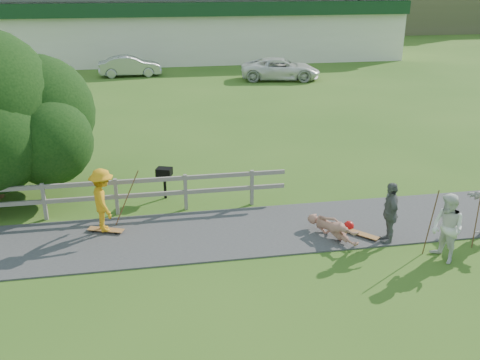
# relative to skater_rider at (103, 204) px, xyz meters

# --- Properties ---
(ground) EXTENTS (260.00, 260.00, 0.00)m
(ground) POSITION_rel_skater_rider_xyz_m (2.28, -2.10, -0.87)
(ground) COLOR #35621C
(ground) RESTS_ON ground
(path) EXTENTS (34.00, 3.00, 0.04)m
(path) POSITION_rel_skater_rider_xyz_m (2.28, -0.60, -0.85)
(path) COLOR #353537
(path) RESTS_ON ground
(fence) EXTENTS (15.05, 0.10, 1.10)m
(fence) POSITION_rel_skater_rider_xyz_m (-2.34, 1.20, -0.15)
(fence) COLOR slate
(fence) RESTS_ON ground
(strip_mall) EXTENTS (32.50, 10.75, 5.10)m
(strip_mall) POSITION_rel_skater_rider_xyz_m (6.28, 32.84, 1.71)
(strip_mall) COLOR silver
(strip_mall) RESTS_ON ground
(skater_rider) EXTENTS (0.92, 1.25, 1.74)m
(skater_rider) POSITION_rel_skater_rider_xyz_m (0.00, 0.00, 0.00)
(skater_rider) COLOR orange
(skater_rider) RESTS_ON ground
(skater_fallen) EXTENTS (1.65, 1.07, 0.60)m
(skater_fallen) POSITION_rel_skater_rider_xyz_m (5.93, -1.38, -0.57)
(skater_fallen) COLOR #A86E5D
(skater_fallen) RESTS_ON ground
(spectator_a) EXTENTS (0.81, 0.95, 1.72)m
(spectator_a) POSITION_rel_skater_rider_xyz_m (8.21, -2.99, -0.01)
(spectator_a) COLOR silver
(spectator_a) RESTS_ON ground
(spectator_b) EXTENTS (0.59, 1.03, 1.66)m
(spectator_b) POSITION_rel_skater_rider_xyz_m (7.28, -1.83, -0.04)
(spectator_b) COLOR slate
(spectator_b) RESTS_ON ground
(car_silver) EXTENTS (4.28, 1.63, 1.39)m
(car_silver) POSITION_rel_skater_rider_xyz_m (0.42, 24.48, -0.17)
(car_silver) COLOR #A9A9B0
(car_silver) RESTS_ON ground
(car_white) EXTENTS (5.58, 3.37, 1.45)m
(car_white) POSITION_rel_skater_rider_xyz_m (10.30, 21.30, -0.14)
(car_white) COLOR white
(car_white) RESTS_ON ground
(bbq) EXTENTS (0.55, 0.49, 1.00)m
(bbq) POSITION_rel_skater_rider_xyz_m (1.71, 2.17, -0.37)
(bbq) COLOR black
(bbq) RESTS_ON ground
(longboard_rider) EXTENTS (1.01, 0.57, 0.11)m
(longboard_rider) POSITION_rel_skater_rider_xyz_m (0.00, 0.00, -0.81)
(longboard_rider) COLOR #955E30
(longboard_rider) RESTS_ON ground
(longboard_fallen) EXTENTS (0.77, 0.85, 0.10)m
(longboard_fallen) POSITION_rel_skater_rider_xyz_m (6.73, -1.48, -0.82)
(longboard_fallen) COLOR #955E30
(longboard_fallen) RESTS_ON ground
(helmet) EXTENTS (0.28, 0.28, 0.28)m
(helmet) POSITION_rel_skater_rider_xyz_m (6.53, -1.03, -0.73)
(helmet) COLOR red
(helmet) RESTS_ON ground
(pole_rider) EXTENTS (0.03, 0.03, 1.76)m
(pole_rider) POSITION_rel_skater_rider_xyz_m (0.60, 0.40, 0.01)
(pole_rider) COLOR brown
(pole_rider) RESTS_ON ground
(pole_spec_left) EXTENTS (0.03, 0.03, 1.72)m
(pole_spec_left) POSITION_rel_skater_rider_xyz_m (7.99, -2.60, -0.01)
(pole_spec_left) COLOR brown
(pole_spec_left) RESTS_ON ground
(pole_spec_right) EXTENTS (0.03, 0.03, 1.79)m
(pole_spec_right) POSITION_rel_skater_rider_xyz_m (9.29, -2.53, 0.03)
(pole_spec_right) COLOR brown
(pole_spec_right) RESTS_ON ground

